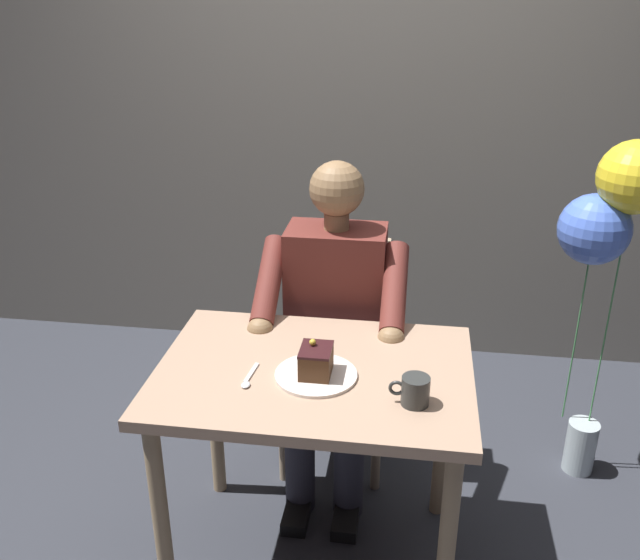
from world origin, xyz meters
TOP-DOWN VIEW (x-y plane):
  - ground_plane at (0.00, 0.00)m, footprint 14.00×14.00m
  - cafe_rear_panel at (0.00, -1.58)m, footprint 6.40×0.12m
  - dining_table at (0.00, 0.00)m, footprint 0.95×0.68m
  - chair at (0.00, -0.63)m, footprint 0.42×0.42m
  - seated_person at (0.00, -0.46)m, footprint 0.53×0.58m
  - dessert_plate at (-0.01, 0.04)m, footprint 0.24×0.24m
  - cake_slice at (-0.01, 0.04)m, footprint 0.09×0.11m
  - coffee_cup at (-0.30, 0.14)m, footprint 0.11×0.08m
  - dessert_spoon at (0.18, 0.09)m, footprint 0.03×0.14m
  - balloon_display at (-0.96, -0.63)m, footprint 0.35×0.27m

SIDE VIEW (x-z plane):
  - ground_plane at x=0.00m, z-range 0.00..0.00m
  - chair at x=0.00m, z-range 0.04..0.94m
  - dining_table at x=0.00m, z-range 0.27..1.01m
  - seated_person at x=0.00m, z-range 0.02..1.27m
  - dessert_spoon at x=0.18m, z-range 0.74..0.75m
  - dessert_plate at x=-0.01m, z-range 0.74..0.75m
  - coffee_cup at x=-0.30m, z-range 0.74..0.83m
  - cake_slice at x=-0.01m, z-range 0.74..0.85m
  - balloon_display at x=-0.96m, z-range 0.35..1.69m
  - cafe_rear_panel at x=0.00m, z-range 0.00..3.00m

